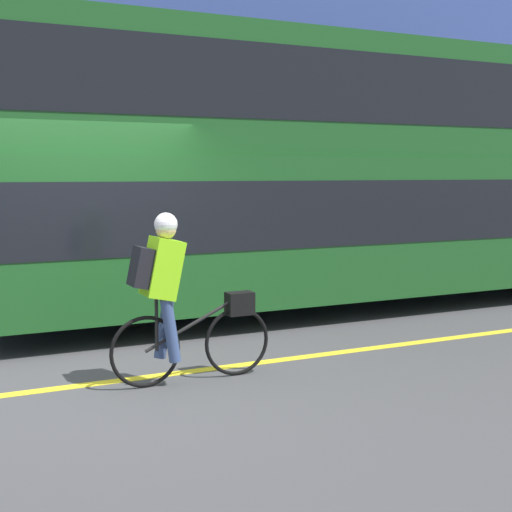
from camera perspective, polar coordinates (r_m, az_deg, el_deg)
The scene contains 6 objects.
ground_plane at distance 7.06m, azimuth -11.45°, elevation -9.53°, with size 80.00×80.00×0.00m, color #424244.
road_center_line at distance 6.94m, azimuth -11.17°, elevation -9.78°, with size 50.00×0.14×0.01m, color yellow.
sidewalk_curb at distance 11.87m, azimuth -17.48°, elevation -2.78°, with size 60.00×2.41×0.14m.
building_facade at distance 13.12m, azimuth -18.84°, elevation 11.63°, with size 60.00×0.30×6.33m.
bus at distance 10.57m, azimuth 7.88°, elevation 7.22°, with size 10.76×2.45×3.73m.
cyclist_on_bike at distance 6.60m, azimuth -6.53°, elevation -2.89°, with size 1.58×0.32×1.60m.
Camera 1 is at (-1.64, -6.59, 1.95)m, focal length 50.00 mm.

